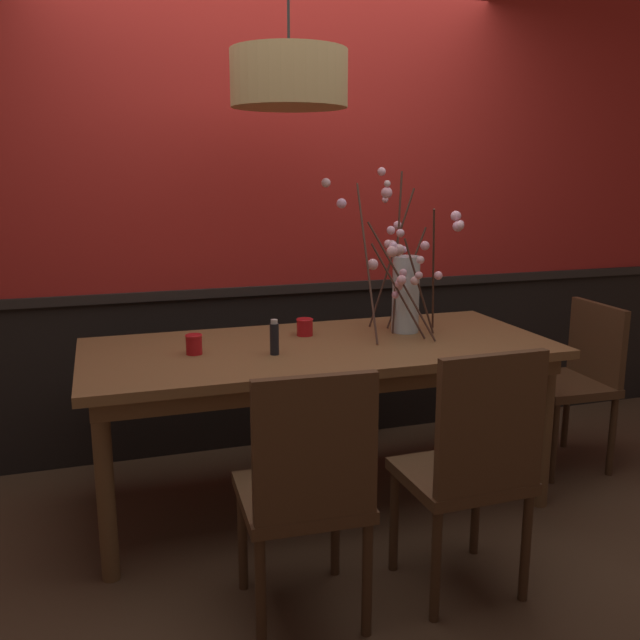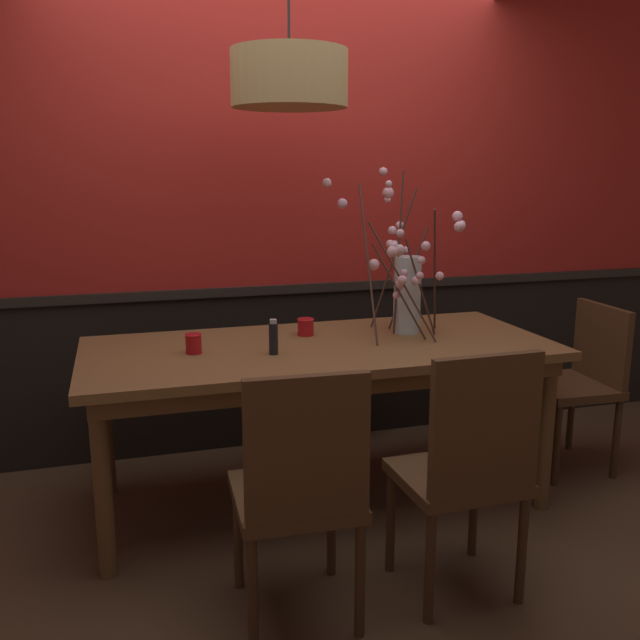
# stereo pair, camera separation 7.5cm
# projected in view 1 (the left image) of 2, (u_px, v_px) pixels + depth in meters

# --- Properties ---
(ground_plane) EXTENTS (24.00, 24.00, 0.00)m
(ground_plane) POSITION_uv_depth(u_px,v_px,m) (320.00, 499.00, 3.32)
(ground_plane) COLOR #4C3321
(back_wall) EXTENTS (5.97, 0.14, 2.71)m
(back_wall) POSITION_uv_depth(u_px,v_px,m) (274.00, 210.00, 3.80)
(back_wall) COLOR black
(back_wall) RESTS_ON ground
(dining_table) EXTENTS (2.14, 0.93, 0.78)m
(dining_table) POSITION_uv_depth(u_px,v_px,m) (320.00, 361.00, 3.17)
(dining_table) COLOR brown
(dining_table) RESTS_ON ground
(chair_near_side_left) EXTENTS (0.44, 0.46, 0.94)m
(chair_near_side_left) POSITION_uv_depth(u_px,v_px,m) (307.00, 487.00, 2.30)
(chair_near_side_left) COLOR #4C301C
(chair_near_side_left) RESTS_ON ground
(chair_far_side_right) EXTENTS (0.44, 0.43, 0.96)m
(chair_far_side_right) POSITION_uv_depth(u_px,v_px,m) (320.00, 344.00, 4.13)
(chair_far_side_right) COLOR #4C301C
(chair_far_side_right) RESTS_ON ground
(chair_head_east_end) EXTENTS (0.42, 0.47, 0.88)m
(chair_head_east_end) POSITION_uv_depth(u_px,v_px,m) (576.00, 374.00, 3.64)
(chair_head_east_end) COLOR #4C301C
(chair_head_east_end) RESTS_ON ground
(chair_near_side_right) EXTENTS (0.44, 0.41, 0.96)m
(chair_near_side_right) POSITION_uv_depth(u_px,v_px,m) (472.00, 463.00, 2.46)
(chair_near_side_right) COLOR #4C301C
(chair_near_side_right) RESTS_ON ground
(vase_with_blossoms) EXTENTS (0.64, 0.55, 0.80)m
(vase_with_blossoms) POSITION_uv_depth(u_px,v_px,m) (404.00, 284.00, 3.33)
(vase_with_blossoms) COLOR silver
(vase_with_blossoms) RESTS_ON dining_table
(candle_holder_nearer_center) EXTENTS (0.08, 0.08, 0.09)m
(candle_holder_nearer_center) POSITION_uv_depth(u_px,v_px,m) (194.00, 344.00, 2.97)
(candle_holder_nearer_center) COLOR red
(candle_holder_nearer_center) RESTS_ON dining_table
(candle_holder_nearer_edge) EXTENTS (0.08, 0.08, 0.08)m
(candle_holder_nearer_edge) POSITION_uv_depth(u_px,v_px,m) (305.00, 327.00, 3.31)
(candle_holder_nearer_edge) COLOR red
(candle_holder_nearer_edge) RESTS_ON dining_table
(condiment_bottle) EXTENTS (0.04, 0.04, 0.16)m
(condiment_bottle) POSITION_uv_depth(u_px,v_px,m) (274.00, 338.00, 2.96)
(condiment_bottle) COLOR black
(condiment_bottle) RESTS_ON dining_table
(pendant_lamp) EXTENTS (0.51, 0.51, 0.89)m
(pendant_lamp) POSITION_uv_depth(u_px,v_px,m) (289.00, 79.00, 2.95)
(pendant_lamp) COLOR tan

